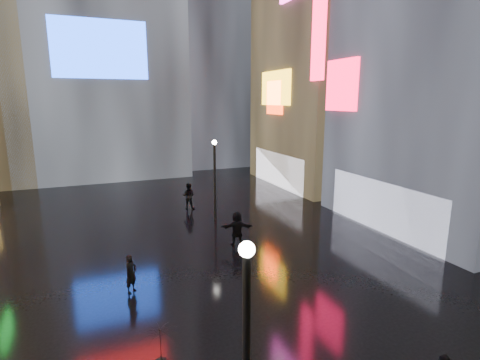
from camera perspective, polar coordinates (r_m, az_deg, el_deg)
ground at (r=21.38m, az=-8.26°, el=-8.98°), size 140.00×140.00×0.00m
building_right_far at (r=36.49m, az=13.58°, el=21.77°), size 10.28×12.00×28.00m
tower_flank_right at (r=48.34m, az=-5.90°, el=23.19°), size 12.00×12.00×34.00m
lamp_near at (r=7.80m, az=0.97°, el=-24.95°), size 0.30×0.30×5.20m
lamp_far at (r=23.87m, az=-3.86°, el=0.71°), size 0.30×0.30×5.20m
pedestrian_5 at (r=20.07m, az=-0.46°, el=-7.45°), size 1.81×1.07×1.86m
pedestrian_6 at (r=16.14m, az=-16.28°, el=-13.56°), size 0.68×0.67×1.58m
pedestrian_7 at (r=26.96m, az=-7.84°, el=-2.43°), size 1.14×1.08×1.87m
umbrella_2 at (r=9.81m, az=-12.14°, el=-23.20°), size 1.33×1.33×0.86m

